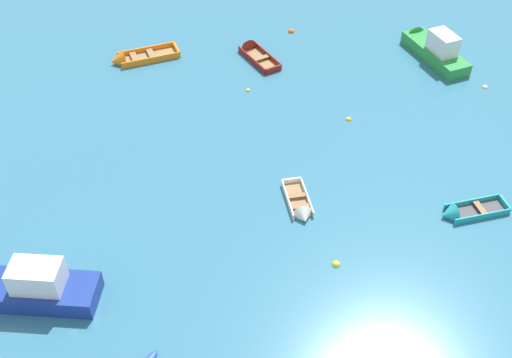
% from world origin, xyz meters
% --- Properties ---
extents(rowboat_turquoise_back_row_left, '(3.51, 1.23, 1.02)m').
position_xyz_m(rowboat_turquoise_back_row_left, '(9.23, 19.52, 0.16)').
color(rowboat_turquoise_back_row_left, '#4C4C51').
rests_on(rowboat_turquoise_back_row_left, ground_plane).
extents(rowboat_orange_outer_right, '(4.67, 2.09, 1.37)m').
position_xyz_m(rowboat_orange_outer_right, '(-5.52, 37.41, 0.20)').
color(rowboat_orange_outer_right, '#99754C').
rests_on(rowboat_orange_outer_right, ground_plane).
extents(motor_launch_green_far_left, '(2.65, 6.30, 2.38)m').
position_xyz_m(motor_launch_green_far_left, '(14.17, 33.66, 0.68)').
color(motor_launch_green_far_left, '#288C3D').
rests_on(motor_launch_green_far_left, ground_plane).
extents(motor_launch_deep_blue_near_right, '(6.86, 3.60, 2.40)m').
position_xyz_m(motor_launch_deep_blue_near_right, '(-11.52, 19.16, 0.68)').
color(motor_launch_deep_blue_near_right, navy).
rests_on(motor_launch_deep_blue_near_right, ground_plane).
extents(rowboat_white_cluster_inner, '(1.15, 3.04, 0.96)m').
position_xyz_m(rowboat_white_cluster_inner, '(1.67, 21.49, 0.16)').
color(rowboat_white_cluster_inner, '#99754C').
rests_on(rowboat_white_cluster_inner, ground_plane).
extents(rowboat_maroon_far_right, '(2.38, 4.13, 1.17)m').
position_xyz_m(rowboat_maroon_far_right, '(2.53, 36.64, 0.19)').
color(rowboat_maroon_far_right, '#99754C').
rests_on(rowboat_maroon_far_right, ground_plane).
extents(mooring_buoy_trailing, '(0.34, 0.34, 0.34)m').
position_xyz_m(mooring_buoy_trailing, '(6.46, 28.13, 0.00)').
color(mooring_buoy_trailing, yellow).
rests_on(mooring_buoy_trailing, ground_plane).
extents(mooring_buoy_between_boats_right, '(0.35, 0.35, 0.35)m').
position_xyz_m(mooring_buoy_between_boats_right, '(15.88, 29.42, 0.00)').
color(mooring_buoy_between_boats_right, silver).
rests_on(mooring_buoy_between_boats_right, ground_plane).
extents(mooring_buoy_between_boats_left, '(0.46, 0.46, 0.46)m').
position_xyz_m(mooring_buoy_between_boats_left, '(5.90, 38.86, 0.00)').
color(mooring_buoy_between_boats_left, orange).
rests_on(mooring_buoy_between_boats_left, ground_plane).
extents(mooring_buoy_near_foreground, '(0.30, 0.30, 0.30)m').
position_xyz_m(mooring_buoy_near_foreground, '(1.35, 32.34, 0.00)').
color(mooring_buoy_near_foreground, yellow).
rests_on(mooring_buoy_near_foreground, ground_plane).
extents(mooring_buoy_far_field, '(0.39, 0.39, 0.39)m').
position_xyz_m(mooring_buoy_far_field, '(2.31, 17.86, 0.00)').
color(mooring_buoy_far_field, yellow).
rests_on(mooring_buoy_far_field, ground_plane).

